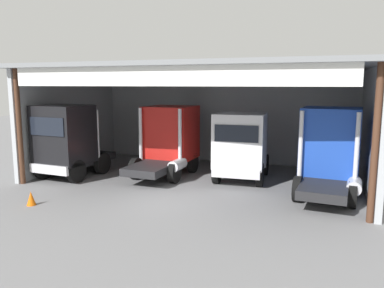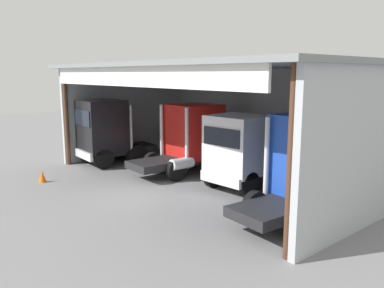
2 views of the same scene
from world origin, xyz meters
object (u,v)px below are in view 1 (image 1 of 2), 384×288
object	(u,v)px
truck_white_right_bay	(241,146)
tool_cart	(152,153)
truck_red_center_left_bay	(169,139)
truck_blue_left_bay	(330,151)
traffic_cone	(31,198)
truck_black_center_right_bay	(67,140)
oil_drum	(163,154)

from	to	relation	value
truck_white_right_bay	tool_cart	distance (m)	6.99
truck_red_center_left_bay	truck_blue_left_bay	distance (m)	8.13
tool_cart	traffic_cone	xyz separation A→B (m)	(-0.71, -9.52, -0.22)
truck_blue_left_bay	traffic_cone	bearing A→B (deg)	-149.22
truck_white_right_bay	tool_cart	bearing A→B (deg)	-28.43
traffic_cone	truck_white_right_bay	bearing A→B (deg)	43.60
truck_red_center_left_bay	truck_white_right_bay	world-z (taller)	truck_red_center_left_bay
tool_cart	truck_black_center_right_bay	bearing A→B (deg)	-112.74
truck_blue_left_bay	traffic_cone	world-z (taller)	truck_blue_left_bay
oil_drum	truck_black_center_right_bay	bearing A→B (deg)	-115.29
oil_drum	tool_cart	world-z (taller)	tool_cart
truck_black_center_right_bay	tool_cart	world-z (taller)	truck_black_center_right_bay
truck_black_center_right_bay	truck_blue_left_bay	xyz separation A→B (m)	(12.56, 1.29, -0.01)
truck_white_right_bay	traffic_cone	bearing A→B (deg)	40.20
truck_red_center_left_bay	tool_cart	world-z (taller)	truck_red_center_left_bay
oil_drum	tool_cart	distance (m)	0.71
truck_red_center_left_bay	traffic_cone	world-z (taller)	truck_red_center_left_bay
truck_red_center_left_bay	oil_drum	world-z (taller)	truck_red_center_left_bay
tool_cart	truck_white_right_bay	bearing A→B (deg)	-25.04
truck_white_right_bay	truck_black_center_right_bay	bearing A→B (deg)	12.14
truck_red_center_left_bay	traffic_cone	size ratio (longest dim) A/B	9.03
tool_cart	traffic_cone	size ratio (longest dim) A/B	1.79
truck_white_right_bay	traffic_cone	world-z (taller)	truck_white_right_bay
truck_red_center_left_bay	oil_drum	size ratio (longest dim) A/B	5.91
truck_blue_left_bay	tool_cart	bearing A→B (deg)	163.15
truck_blue_left_bay	tool_cart	distance (m)	11.18
truck_black_center_right_bay	truck_red_center_left_bay	world-z (taller)	truck_black_center_right_bay
truck_white_right_bay	truck_red_center_left_bay	bearing A→B (deg)	-5.98
oil_drum	traffic_cone	xyz separation A→B (m)	(-1.22, -10.01, -0.15)
oil_drum	truck_blue_left_bay	bearing A→B (deg)	-24.35
truck_black_center_right_bay	truck_white_right_bay	size ratio (longest dim) A/B	0.89
truck_white_right_bay	oil_drum	xyz separation A→B (m)	(-5.72, 3.40, -1.33)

